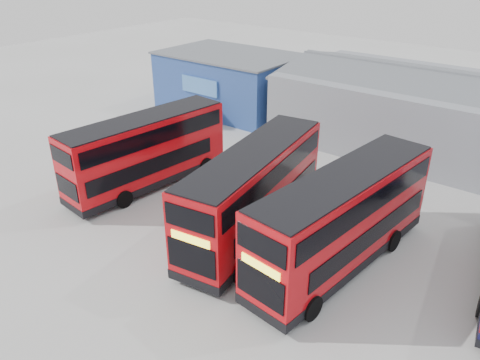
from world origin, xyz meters
TOP-DOWN VIEW (x-y plane):
  - ground_plane at (0.00, 0.00)m, footprint 120.00×120.00m
  - office_block at (-14.00, 17.99)m, footprint 12.30×8.32m
  - double_decker_left at (-8.11, 2.44)m, footprint 3.72×11.05m
  - double_decker_centre at (0.46, 2.02)m, footprint 4.36×11.58m
  - double_decker_right at (5.34, 2.35)m, footprint 4.02×11.64m
  - panel_van at (-13.58, 13.80)m, footprint 2.69×4.73m

SIDE VIEW (x-z plane):
  - ground_plane at x=0.00m, z-range 0.00..0.00m
  - panel_van at x=-13.58m, z-range 0.11..2.07m
  - double_decker_left at x=-8.11m, z-range -0.01..4.58m
  - double_decker_centre at x=0.46m, z-range -0.01..4.78m
  - double_decker_right at x=5.34m, z-range -0.01..4.82m
  - office_block at x=-14.00m, z-range 0.02..5.14m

